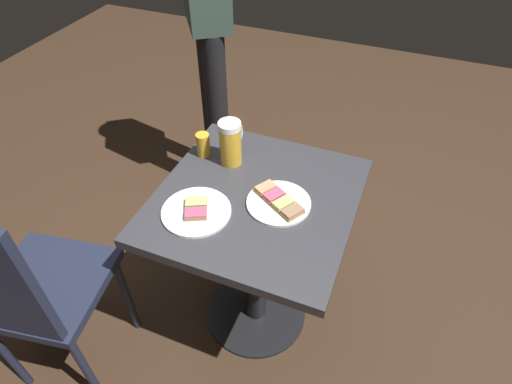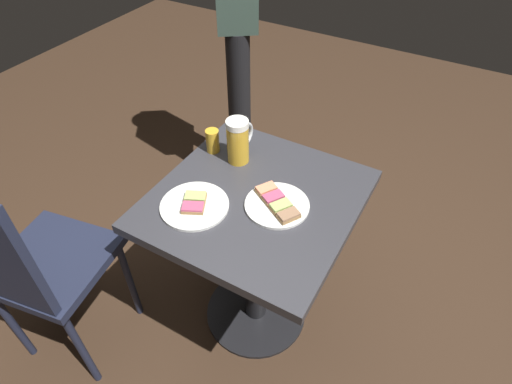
# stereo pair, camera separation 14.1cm
# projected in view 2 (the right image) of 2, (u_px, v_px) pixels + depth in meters

# --- Properties ---
(ground_plane) EXTENTS (6.00, 6.00, 0.00)m
(ground_plane) POSITION_uv_depth(u_px,v_px,m) (256.00, 312.00, 1.92)
(ground_plane) COLOR #382619
(cafe_table) EXTENTS (0.66, 0.68, 0.72)m
(cafe_table) POSITION_uv_depth(u_px,v_px,m) (256.00, 232.00, 1.55)
(cafe_table) COLOR black
(cafe_table) RESTS_ON ground_plane
(plate_near) EXTENTS (0.21, 0.21, 0.03)m
(plate_near) POSITION_uv_depth(u_px,v_px,m) (277.00, 204.00, 1.39)
(plate_near) COLOR white
(plate_near) RESTS_ON cafe_table
(plate_far) EXTENTS (0.23, 0.23, 0.03)m
(plate_far) POSITION_uv_depth(u_px,v_px,m) (194.00, 205.00, 1.39)
(plate_far) COLOR white
(plate_far) RESTS_ON cafe_table
(beer_mug) EXTENTS (0.08, 0.14, 0.17)m
(beer_mug) POSITION_uv_depth(u_px,v_px,m) (239.00, 140.00, 1.52)
(beer_mug) COLOR gold
(beer_mug) RESTS_ON cafe_table
(beer_glass_small) EXTENTS (0.05, 0.05, 0.09)m
(beer_glass_small) POSITION_uv_depth(u_px,v_px,m) (213.00, 141.00, 1.58)
(beer_glass_small) COLOR gold
(beer_glass_small) RESTS_ON cafe_table
(cafe_chair) EXTENTS (0.44, 0.44, 0.98)m
(cafe_chair) POSITION_uv_depth(u_px,v_px,m) (31.00, 264.00, 1.42)
(cafe_chair) COLOR #1E2338
(cafe_chair) RESTS_ON ground_plane
(patron_standing) EXTENTS (0.33, 0.37, 1.66)m
(patron_standing) POSITION_uv_depth(u_px,v_px,m) (236.00, 15.00, 1.96)
(patron_standing) COLOR black
(patron_standing) RESTS_ON ground_plane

